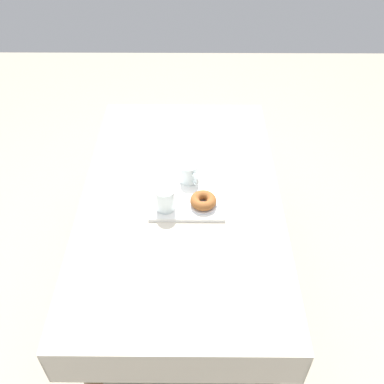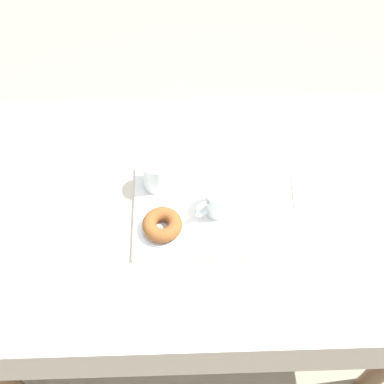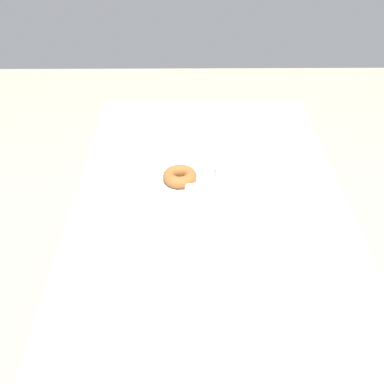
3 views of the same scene
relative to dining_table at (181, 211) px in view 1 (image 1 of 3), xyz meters
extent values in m
plane|color=gray|center=(0.00, 0.00, -0.66)|extent=(6.00, 6.00, 0.00)
cube|color=beige|center=(0.00, 0.00, 0.08)|extent=(1.41, 0.82, 0.04)
cube|color=beige|center=(0.00, -0.41, -0.01)|extent=(1.41, 0.01, 0.14)
cube|color=beige|center=(0.00, 0.41, -0.01)|extent=(1.41, 0.01, 0.14)
cube|color=beige|center=(-0.70, 0.00, -0.01)|extent=(0.01, 0.82, 0.14)
cube|color=beige|center=(0.70, 0.00, -0.01)|extent=(0.01, 0.82, 0.14)
cylinder|color=brown|center=(-0.61, -0.32, -0.30)|extent=(0.06, 0.06, 0.72)
cylinder|color=brown|center=(0.61, -0.32, -0.30)|extent=(0.06, 0.06, 0.72)
cylinder|color=brown|center=(-0.61, 0.32, -0.30)|extent=(0.06, 0.06, 0.72)
cube|color=white|center=(-0.03, 0.03, 0.11)|extent=(0.38, 0.30, 0.02)
cylinder|color=silver|center=(-0.07, 0.03, 0.16)|extent=(0.08, 0.08, 0.08)
cylinder|color=maroon|center=(-0.07, 0.03, 0.15)|extent=(0.07, 0.07, 0.06)
torus|color=silver|center=(-0.03, 0.06, 0.16)|extent=(0.05, 0.04, 0.05)
cylinder|color=silver|center=(0.10, -0.06, 0.16)|extent=(0.07, 0.07, 0.09)
cylinder|color=silver|center=(0.10, -0.06, 0.15)|extent=(0.06, 0.06, 0.06)
cylinder|color=silver|center=(0.08, 0.09, 0.12)|extent=(0.11, 0.11, 0.01)
torus|color=brown|center=(0.08, 0.09, 0.14)|extent=(0.10, 0.10, 0.04)
cube|color=white|center=(-0.35, -0.01, 0.10)|extent=(0.14, 0.13, 0.01)
camera|label=1|loc=(1.31, 0.05, 1.31)|focal=40.24mm
camera|label=2|loc=(0.02, 0.76, 1.23)|focal=46.17mm
camera|label=3|loc=(-1.10, 0.06, 0.95)|focal=43.63mm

